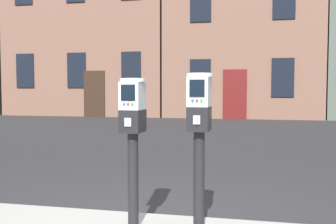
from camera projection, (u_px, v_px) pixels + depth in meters
parking_meter_near_kerb at (133, 125)px, 3.38m from camera, size 0.22×0.25×1.27m
parking_meter_twin_adjacent at (199, 124)px, 3.26m from camera, size 0.22×0.25×1.31m
townhouse_green_painted at (103, 4)px, 21.46m from camera, size 7.83×6.78×11.61m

